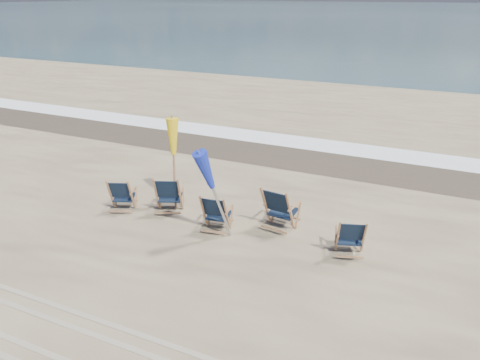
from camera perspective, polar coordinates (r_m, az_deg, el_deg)
The scene contains 11 objects.
ocean at distance 134.92m, azimuth 24.46°, elevation 18.11°, with size 400.00×400.00×0.00m, color #334F55.
surf_foam at distance 16.39m, azimuth 9.07°, elevation 4.35°, with size 200.00×1.40×0.01m, color silver.
wet_sand_strip at distance 15.02m, azimuth 7.44°, elevation 2.79°, with size 200.00×2.60×0.00m, color #42362A.
tire_tracks at distance 7.56m, azimuth -17.22°, elevation -19.54°, with size 80.00×1.30×0.01m, color gray, non-canonical shape.
beach_chair_0 at distance 11.27m, azimuth -13.11°, elevation -1.89°, with size 0.57×0.64×0.89m, color black, non-canonical shape.
beach_chair_1 at distance 10.96m, azimuth -7.32°, elevation -1.89°, with size 0.63×0.71×0.99m, color black, non-canonical shape.
beach_chair_2 at distance 10.00m, azimuth -1.66°, elevation -4.32°, with size 0.60×0.67×0.93m, color black, non-canonical shape.
beach_chair_3 at distance 10.02m, azimuth 6.11°, elevation -3.96°, with size 0.68×0.77×1.07m, color black, non-canonical shape.
beach_chair_4 at distance 9.44m, azimuth 14.85°, elevation -6.98°, with size 0.57×0.64×0.88m, color black, non-canonical shape.
umbrella_yellow at distance 10.97m, azimuth -8.20°, elevation 4.60°, with size 0.30×0.30×2.19m.
umbrella_blue at distance 9.30m, azimuth -2.88°, elevation 1.53°, with size 0.30×0.30×2.18m.
Camera 1 is at (4.18, -6.77, 4.90)m, focal length 35.00 mm.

